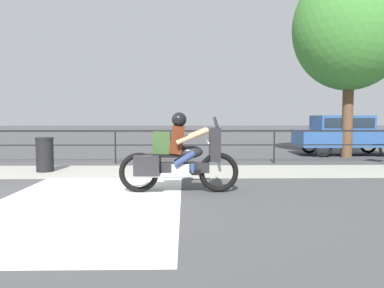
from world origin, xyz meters
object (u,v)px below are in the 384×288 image
parked_car (345,132)px  tree_behind_sign (350,28)px  motorcycle (178,156)px  trash_bin (45,155)px

parked_car → tree_behind_sign: 3.88m
parked_car → motorcycle: bearing=-128.6°
motorcycle → parked_car: 9.53m
parked_car → tree_behind_sign: (-0.25, -0.75, 3.80)m
motorcycle → parked_car: motorcycle is taller
tree_behind_sign → parked_car: bearing=71.5°
parked_car → trash_bin: bearing=-153.6°
tree_behind_sign → motorcycle: bearing=-133.9°
parked_car → trash_bin: parked_car is taller
motorcycle → parked_car: size_ratio=0.60×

